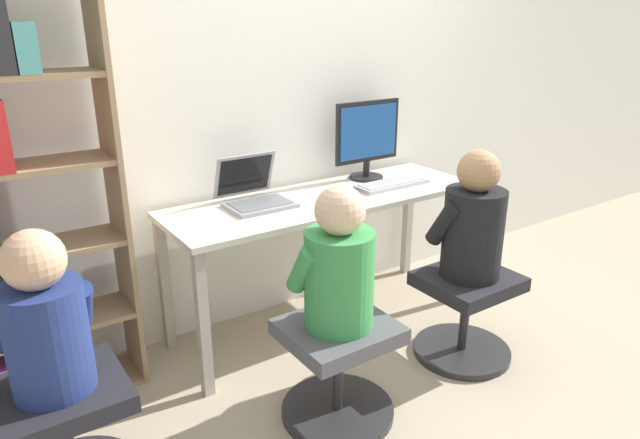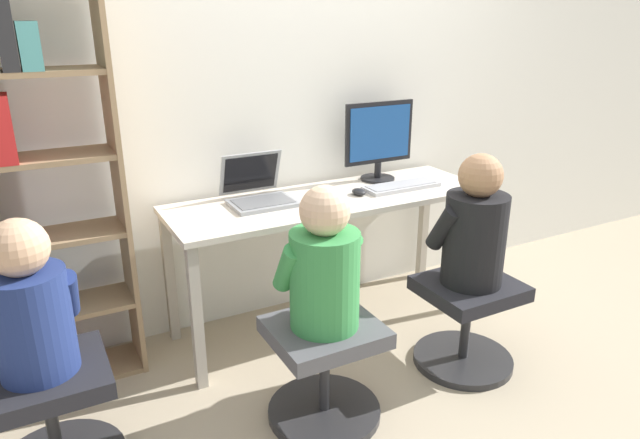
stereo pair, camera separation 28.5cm
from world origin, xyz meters
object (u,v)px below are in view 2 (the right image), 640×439
laptop (259,193)px  person_at_laptop (324,266)px  desktop_monitor (379,140)px  office_chair_right (324,366)px  office_chair_left (466,318)px  person_at_monitor (475,228)px  bookshelf (4,204)px  office_chair_side (51,416)px  keyboard (401,186)px  person_near_shelf (29,306)px

laptop → person_at_laptop: (-0.05, -0.80, -0.09)m
desktop_monitor → office_chair_right: 1.42m
office_chair_left → person_at_monitor: size_ratio=0.78×
bookshelf → office_chair_side: bookshelf is taller
laptop → office_chair_right: 0.98m
laptop → office_chair_left: laptop is taller
desktop_monitor → office_chair_left: desktop_monitor is taller
keyboard → office_chair_left: 0.82m
laptop → office_chair_left: bearing=-45.1°
person_at_monitor → person_at_laptop: (-0.83, -0.02, -0.01)m
desktop_monitor → laptop: bearing=-175.2°
office_chair_left → person_at_laptop: (-0.83, -0.02, 0.47)m
keyboard → person_near_shelf: size_ratio=0.75×
office_chair_side → person_at_monitor: bearing=-5.3°
desktop_monitor → office_chair_left: 1.13m
bookshelf → person_near_shelf: bookshelf is taller
laptop → person_at_monitor: 1.11m
person_at_monitor → bookshelf: bearing=157.7°
desktop_monitor → office_chair_left: size_ratio=0.91×
person_at_laptop → office_chair_side: 1.19m
keyboard → office_chair_left: keyboard is taller
office_chair_right → desktop_monitor: bearing=46.2°
office_chair_right → bookshelf: bearing=143.6°
bookshelf → office_chair_right: bearing=-36.4°
keyboard → person_at_monitor: 0.63m
person_at_laptop → office_chair_side: bearing=169.5°
desktop_monitor → keyboard: (0.02, -0.21, -0.23)m
keyboard → office_chair_side: bearing=-166.7°
office_chair_left → person_at_monitor: person_at_monitor is taller
desktop_monitor → office_chair_side: size_ratio=0.91×
laptop → office_chair_side: laptop is taller
person_at_monitor → office_chair_side: 1.97m
desktop_monitor → keyboard: 0.31m
bookshelf → office_chair_side: 0.92m
office_chair_left → office_chair_side: 1.91m
laptop → office_chair_right: size_ratio=0.66×
desktop_monitor → person_at_monitor: 0.89m
person_at_laptop → person_near_shelf: bearing=169.3°
desktop_monitor → person_at_laptop: bearing=-133.9°
person_at_monitor → office_chair_side: person_at_monitor is taller
laptop → office_chair_right: laptop is taller
office_chair_side → person_at_laptop: bearing=-10.5°
person_at_laptop → person_near_shelf: 1.10m
person_at_laptop → person_near_shelf: person_at_laptop is taller
office_chair_right → person_near_shelf: person_near_shelf is taller
laptop → bookshelf: size_ratio=0.18×
desktop_monitor → person_at_monitor: bearing=-90.6°
laptop → desktop_monitor: bearing=4.8°
keyboard → person_near_shelf: person_near_shelf is taller
office_chair_left → person_near_shelf: (-1.90, 0.19, 0.47)m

